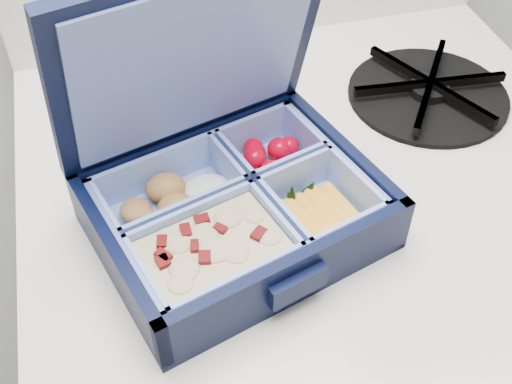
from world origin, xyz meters
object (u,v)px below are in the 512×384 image
object	(u,v)px
fork	(232,132)
burner_grate	(429,88)
stove	(297,374)
bento_box	(236,211)

from	to	relation	value
fork	burner_grate	bearing A→B (deg)	35.34
stove	bento_box	world-z (taller)	bento_box
stove	fork	size ratio (longest dim) A/B	4.38
stove	fork	world-z (taller)	fork
burner_grate	fork	xyz separation A→B (m)	(-0.22, -0.00, -0.01)
stove	fork	xyz separation A→B (m)	(-0.07, 0.06, 0.43)
bento_box	fork	bearing A→B (deg)	61.97
stove	bento_box	size ratio (longest dim) A/B	3.73
fork	bento_box	bearing A→B (deg)	-67.68
stove	burner_grate	bearing A→B (deg)	22.55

